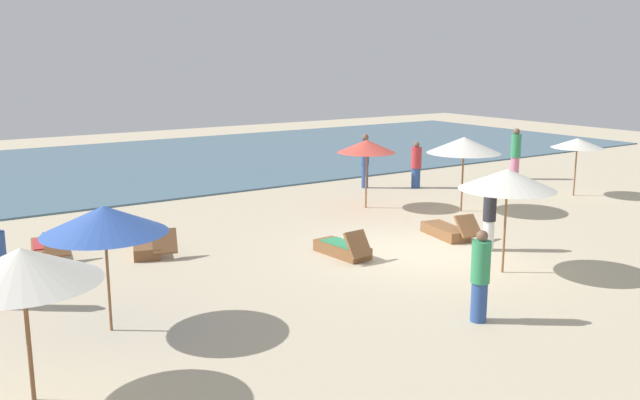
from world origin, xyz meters
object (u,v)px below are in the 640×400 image
(lounger_1, at_px, (148,247))
(lounger_4, at_px, (447,231))
(lounger_2, at_px, (344,249))
(person_1, at_px, (516,154))
(person_4, at_px, (480,276))
(person_3, at_px, (489,216))
(umbrella_4, at_px, (464,145))
(person_5, at_px, (416,165))
(person_2, at_px, (365,160))
(umbrella_2, at_px, (104,220))
(umbrella_5, at_px, (367,146))
(umbrella_3, at_px, (22,266))
(umbrella_0, at_px, (508,179))
(lounger_3, at_px, (46,249))
(umbrella_1, at_px, (577,143))

(lounger_1, height_order, lounger_4, lounger_1)
(lounger_2, xyz_separation_m, person_1, (11.58, 4.80, 0.82))
(lounger_2, relative_size, person_4, 1.00)
(person_3, bearing_deg, umbrella_4, 53.35)
(umbrella_4, bearing_deg, person_5, 69.39)
(person_2, height_order, person_3, person_2)
(umbrella_2, height_order, person_1, umbrella_2)
(umbrella_4, distance_m, umbrella_5, 2.95)
(umbrella_3, bearing_deg, umbrella_4, 21.24)
(umbrella_3, height_order, lounger_4, umbrella_3)
(umbrella_0, relative_size, lounger_3, 1.30)
(umbrella_1, relative_size, person_5, 1.18)
(umbrella_3, bearing_deg, lounger_3, 76.31)
(lounger_2, height_order, lounger_4, lounger_2)
(umbrella_4, height_order, lounger_3, umbrella_4)
(umbrella_4, relative_size, person_4, 1.35)
(person_4, bearing_deg, lounger_1, 114.71)
(lounger_1, xyz_separation_m, lounger_3, (-2.09, 1.17, 0.01))
(lounger_2, bearing_deg, umbrella_1, 7.94)
(umbrella_3, height_order, lounger_3, umbrella_3)
(umbrella_4, xyz_separation_m, person_2, (-0.16, 4.67, -1.02))
(lounger_4, bearing_deg, person_5, 55.37)
(lounger_1, xyz_separation_m, lounger_4, (7.09, -2.88, -0.00))
(lounger_3, distance_m, person_4, 10.26)
(umbrella_3, relative_size, lounger_4, 1.23)
(umbrella_3, distance_m, person_3, 11.10)
(umbrella_0, xyz_separation_m, umbrella_1, (8.58, 4.49, -0.29))
(umbrella_0, height_order, umbrella_3, umbrella_0)
(umbrella_5, relative_size, lounger_1, 1.20)
(person_4, relative_size, person_5, 1.01)
(person_2, bearing_deg, umbrella_0, -110.08)
(umbrella_5, distance_m, lounger_3, 9.74)
(lounger_4, relative_size, person_2, 0.91)
(umbrella_1, distance_m, lounger_3, 16.91)
(umbrella_3, distance_m, person_2, 16.65)
(umbrella_3, height_order, lounger_2, umbrella_3)
(person_3, bearing_deg, lounger_4, 88.27)
(umbrella_0, relative_size, person_3, 1.35)
(umbrella_2, height_order, person_5, umbrella_2)
(umbrella_4, bearing_deg, person_4, -133.23)
(umbrella_1, xyz_separation_m, person_4, (-11.14, -6.20, -0.95))
(lounger_2, relative_size, person_3, 0.99)
(lounger_1, distance_m, person_3, 8.30)
(lounger_2, bearing_deg, person_1, 22.51)
(person_5, bearing_deg, lounger_4, -124.63)
(umbrella_1, xyz_separation_m, umbrella_3, (-18.43, -4.83, 0.15))
(lounger_4, distance_m, person_4, 5.90)
(lounger_1, bearing_deg, umbrella_2, -117.56)
(umbrella_0, relative_size, umbrella_1, 1.18)
(umbrella_4, relative_size, lounger_3, 1.29)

